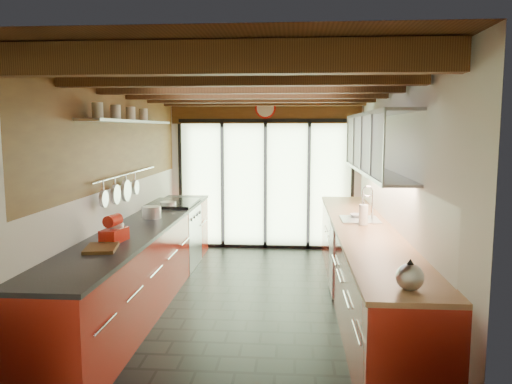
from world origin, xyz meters
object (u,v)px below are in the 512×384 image
stand_mixer (114,231)px  kettle (410,275)px  paper_towel (363,215)px  soap_bottle (362,217)px  bowl (358,216)px

stand_mixer → kettle: (2.54, -1.28, -0.01)m
kettle → paper_towel: bearing=90.0°
paper_towel → soap_bottle: paper_towel is taller
kettle → soap_bottle: kettle is taller
soap_bottle → bowl: (0.00, 0.41, -0.06)m
bowl → kettle: bearing=-90.0°
soap_bottle → bowl: bearing=90.0°
stand_mixer → bowl: bearing=30.7°
stand_mixer → soap_bottle: stand_mixer is taller
paper_towel → bowl: bearing=90.0°
kettle → paper_towel: 2.30m
stand_mixer → soap_bottle: (2.54, 1.10, -0.02)m
soap_bottle → kettle: bearing=-90.0°
paper_towel → bowl: paper_towel is taller
stand_mixer → paper_towel: 2.74m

